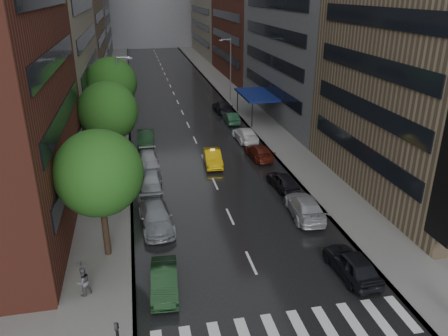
% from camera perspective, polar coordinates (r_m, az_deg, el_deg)
% --- Properties ---
extents(ground, '(220.00, 220.00, 0.00)m').
position_cam_1_polar(ground, '(24.39, 6.12, -17.43)').
color(ground, gray).
rests_on(ground, ground).
extents(road, '(14.00, 140.00, 0.01)m').
position_cam_1_polar(road, '(69.77, -6.42, 9.31)').
color(road, black).
rests_on(road, ground).
extents(sidewalk_left, '(4.00, 140.00, 0.15)m').
position_cam_1_polar(sidewalk_left, '(69.53, -13.91, 8.81)').
color(sidewalk_left, gray).
rests_on(sidewalk_left, ground).
extents(sidewalk_right, '(4.00, 140.00, 0.15)m').
position_cam_1_polar(sidewalk_right, '(71.12, 0.91, 9.75)').
color(sidewalk_right, gray).
rests_on(sidewalk_right, ground).
extents(crosswalk, '(13.15, 2.80, 0.01)m').
position_cam_1_polar(crosswalk, '(23.02, 8.22, -20.40)').
color(crosswalk, silver).
rests_on(crosswalk, ground).
extents(tree_near, '(5.17, 5.17, 8.24)m').
position_cam_1_polar(tree_near, '(26.38, -16.03, -0.66)').
color(tree_near, '#382619').
rests_on(tree_near, ground).
extents(tree_mid, '(5.21, 5.21, 8.30)m').
position_cam_1_polar(tree_mid, '(39.76, -14.92, 7.20)').
color(tree_mid, '#382619').
rests_on(tree_mid, ground).
extents(tree_far, '(5.54, 5.54, 8.83)m').
position_cam_1_polar(tree_far, '(50.14, -14.51, 10.70)').
color(tree_far, '#382619').
rests_on(tree_far, ground).
extents(taxi, '(1.78, 4.45, 1.44)m').
position_cam_1_polar(taxi, '(41.47, -1.50, 1.36)').
color(taxi, '#DAA70B').
rests_on(taxi, ground).
extents(parked_cars_left, '(2.49, 29.56, 1.58)m').
position_cam_1_polar(parked_cars_left, '(36.60, -9.45, -1.87)').
color(parked_cars_left, '#17341A').
rests_on(parked_cars_left, ground).
extents(parked_cars_right, '(2.60, 42.59, 1.55)m').
position_cam_1_polar(parked_cars_right, '(42.66, 4.82, 1.91)').
color(parked_cars_right, black).
rests_on(parked_cars_right, ground).
extents(ped_black_umbrella, '(1.03, 0.99, 2.09)m').
position_cam_1_polar(ped_black_umbrella, '(25.15, -18.03, -13.21)').
color(ped_black_umbrella, '#545358').
rests_on(ped_black_umbrella, sidewalk_left).
extents(street_lamp_left, '(1.74, 0.22, 9.00)m').
position_cam_1_polar(street_lamp_left, '(48.93, -13.39, 9.14)').
color(street_lamp_left, gray).
rests_on(street_lamp_left, sidewalk_left).
extents(street_lamp_right, '(1.74, 0.22, 9.00)m').
position_cam_1_polar(street_lamp_right, '(65.14, 0.79, 12.90)').
color(street_lamp_right, gray).
rests_on(street_lamp_right, sidewalk_right).
extents(awning, '(4.00, 8.00, 3.12)m').
position_cam_1_polar(awning, '(56.27, 4.29, 9.51)').
color(awning, navy).
rests_on(awning, sidewalk_right).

